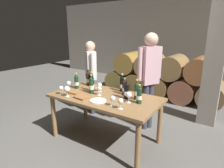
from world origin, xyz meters
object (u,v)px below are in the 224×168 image
at_px(wine_bottle_4, 122,84).
at_px(wine_glass_4, 69,83).
at_px(wine_glass_2, 121,101).
at_px(sommelier_presenting, 149,73).
at_px(wine_bottle_3, 91,80).
at_px(wine_glass_7, 61,88).
at_px(tasting_notebook, 75,92).
at_px(wine_bottle_8, 91,85).
at_px(wine_bottle_7, 126,91).
at_px(wine_glass_1, 100,85).
at_px(dining_table, 105,102).
at_px(wine_bottle_0, 92,83).
at_px(wine_glass_6, 129,95).
at_px(wine_bottle_2, 124,87).
at_px(wine_bottle_1, 88,79).
at_px(wine_bottle_5, 139,95).
at_px(wine_bottle_9, 77,82).
at_px(leather_ledger, 82,97).
at_px(wine_glass_3, 67,89).
at_px(taster_seated_left, 91,71).
at_px(serving_plate, 98,101).
at_px(wine_glass_0, 99,89).
at_px(wine_glass_5, 113,99).
at_px(wine_bottle_6, 137,91).

bearing_deg(wine_bottle_4, wine_glass_4, -153.68).
height_order(wine_glass_2, sommelier_presenting, sommelier_presenting).
bearing_deg(wine_bottle_3, wine_glass_7, -98.98).
distance_m(wine_bottle_4, tasting_notebook, 0.79).
bearing_deg(wine_bottle_8, wine_bottle_7, 8.67).
bearing_deg(wine_glass_1, sommelier_presenting, 44.95).
bearing_deg(dining_table, wine_glass_1, 146.16).
xyz_separation_m(wine_bottle_0, wine_glass_6, (0.77, -0.12, -0.02)).
xyz_separation_m(wine_bottle_8, wine_glass_1, (0.06, 0.14, -0.03)).
bearing_deg(wine_bottle_2, wine_bottle_1, 173.74).
relative_size(wine_bottle_7, wine_glass_2, 1.91).
relative_size(wine_bottle_2, wine_glass_4, 1.83).
bearing_deg(wine_bottle_5, wine_glass_4, -176.36).
distance_m(wine_bottle_7, wine_glass_6, 0.16).
distance_m(wine_bottle_3, sommelier_presenting, 1.04).
height_order(dining_table, wine_bottle_9, wine_bottle_9).
bearing_deg(wine_bottle_7, dining_table, -165.04).
relative_size(wine_glass_7, leather_ledger, 0.66).
relative_size(tasting_notebook, sommelier_presenting, 0.13).
bearing_deg(dining_table, wine_glass_3, -145.60).
bearing_deg(wine_bottle_2, tasting_notebook, -151.86).
relative_size(wine_glass_6, taster_seated_left, 0.10).
bearing_deg(wine_bottle_7, wine_bottle_4, 130.87).
distance_m(wine_bottle_8, leather_ledger, 0.29).
distance_m(leather_ledger, serving_plate, 0.28).
distance_m(wine_glass_6, wine_glass_7, 1.10).
height_order(wine_bottle_7, wine_bottle_8, wine_bottle_8).
xyz_separation_m(wine_bottle_4, wine_glass_1, (-0.31, -0.21, -0.02)).
bearing_deg(dining_table, wine_glass_0, -173.62).
bearing_deg(wine_bottle_5, leather_ledger, -160.46).
distance_m(wine_bottle_7, serving_plate, 0.44).
distance_m(wine_glass_1, wine_glass_5, 0.67).
height_order(wine_bottle_4, wine_glass_5, wine_bottle_4).
distance_m(wine_bottle_2, wine_bottle_6, 0.27).
xyz_separation_m(wine_bottle_6, wine_glass_7, (-1.09, -0.47, -0.03)).
relative_size(dining_table, wine_bottle_4, 5.53).
bearing_deg(wine_bottle_0, wine_bottle_5, -4.06).
distance_m(tasting_notebook, serving_plate, 0.55).
height_order(wine_bottle_9, wine_glass_5, wine_bottle_9).
xyz_separation_m(wine_bottle_9, wine_glass_1, (0.45, 0.08, -0.01)).
relative_size(wine_bottle_0, wine_glass_6, 1.96).
height_order(wine_bottle_5, tasting_notebook, wine_bottle_5).
xyz_separation_m(wine_bottle_7, wine_bottle_9, (-0.98, -0.03, -0.00)).
bearing_deg(wine_bottle_5, wine_glass_0, -177.06).
distance_m(wine_glass_5, serving_plate, 0.30).
height_order(wine_bottle_1, wine_bottle_6, wine_bottle_6).
bearing_deg(wine_glass_0, wine_bottle_5, 2.94).
bearing_deg(wine_bottle_0, leather_ledger, -75.62).
distance_m(wine_bottle_6, wine_glass_1, 0.68).
bearing_deg(wine_glass_2, dining_table, 147.55).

